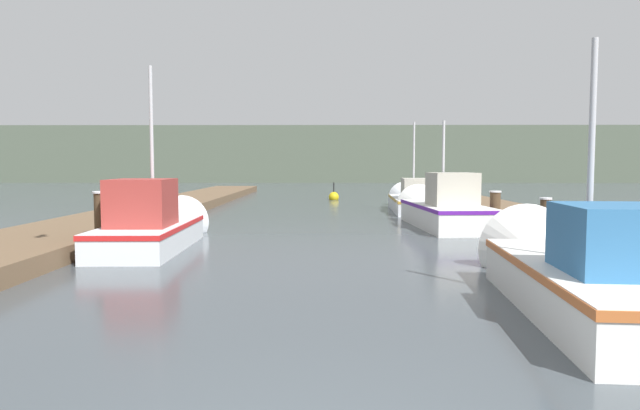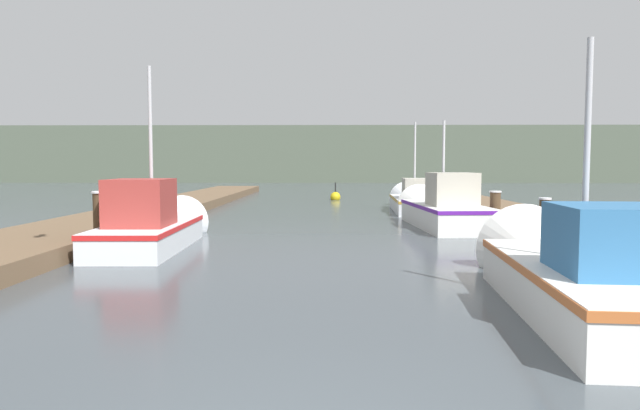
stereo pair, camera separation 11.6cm
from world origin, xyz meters
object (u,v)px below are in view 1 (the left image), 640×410
Objects in this scene: fishing_boat_3 at (412,200)px; channel_buoy at (334,197)px; fishing_boat_1 at (157,225)px; fishing_boat_2 at (439,209)px; mooring_piling_1 at (102,222)px; fishing_boat_0 at (577,270)px; mooring_piling_0 at (495,210)px; mooring_piling_2 at (545,222)px.

channel_buoy is at bearing 117.78° from fishing_boat_3.
fishing_boat_1 is 8.60m from fishing_boat_2.
mooring_piling_1 reaches higher than channel_buoy.
mooring_piling_1 is at bearing -149.21° from fishing_boat_2.
fishing_boat_3 reaches higher than mooring_piling_1.
fishing_boat_0 is 8.54m from mooring_piling_0.
fishing_boat_1 is at bearing -159.91° from mooring_piling_0.
fishing_boat_3 is (0.15, 15.49, -0.04)m from fishing_boat_0.
fishing_boat_0 is 4.37× the size of mooring_piling_1.
fishing_boat_3 is 10.57m from mooring_piling_2.
fishing_boat_1 reaches higher than fishing_boat_3.
channel_buoy is (4.27, 16.70, -0.31)m from fishing_boat_1.
fishing_boat_1 is 9.15m from mooring_piling_0.
fishing_boat_3 reaches higher than channel_buoy.
fishing_boat_1 is (-7.19, 5.28, 0.03)m from fishing_boat_0.
fishing_boat_0 is 15.49m from fishing_boat_3.
mooring_piling_1 is 1.15× the size of mooring_piling_2.
mooring_piling_2 is (1.38, -4.80, 0.08)m from fishing_boat_2.
fishing_boat_2 is 5.42× the size of mooring_piling_2.
fishing_boat_2 is at bearing 30.30° from fishing_boat_1.
fishing_boat_0 is at bearing -27.76° from mooring_piling_1.
fishing_boat_2 is at bearing 34.44° from mooring_piling_1.
mooring_piling_0 is at bearing 24.00° from mooring_piling_1.
channel_buoy is at bearing 74.16° from fishing_boat_1.
fishing_boat_3 is at bearing -64.72° from channel_buoy.
fishing_boat_2 is (0.11, 9.81, 0.05)m from fishing_boat_0.
fishing_boat_0 is at bearing -88.05° from fishing_boat_3.
fishing_boat_2 is 4.70× the size of mooring_piling_1.
channel_buoy is at bearing 73.96° from mooring_piling_1.
mooring_piling_2 is (1.49, 5.00, 0.13)m from fishing_boat_0.
fishing_boat_1 is 17.24m from channel_buoy.
fishing_boat_3 is (0.03, 5.68, -0.09)m from fishing_boat_2.
fishing_boat_3 is at bearing 86.01° from fishing_boat_2.
mooring_piling_2 is 1.08× the size of channel_buoy.
mooring_piling_0 is at bearing 85.08° from fishing_boat_0.
fishing_boat_0 is at bearing -99.43° from mooring_piling_0.
mooring_piling_0 is (1.40, 8.42, 0.13)m from fishing_boat_0.
fishing_boat_1 reaches higher than mooring_piling_0.
mooring_piling_1 reaches higher than mooring_piling_0.
fishing_boat_0 is 0.93× the size of fishing_boat_2.
mooring_piling_1 is 18.48m from channel_buoy.
mooring_piling_1 is at bearing -106.04° from channel_buoy.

